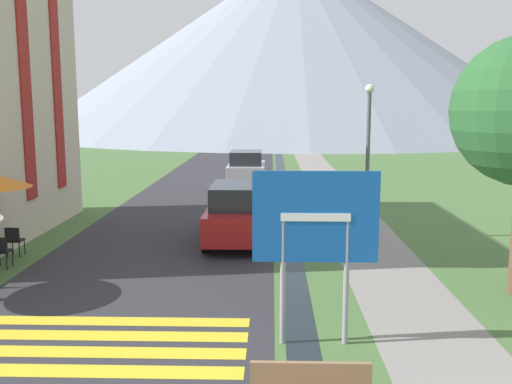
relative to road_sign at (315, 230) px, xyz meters
name	(u,v)px	position (x,y,z in m)	size (l,w,h in m)	color
ground_plane	(258,198)	(-1.40, 15.70, -2.06)	(160.00, 160.00, 0.00)	#476B38
road	(222,172)	(-3.90, 25.70, -2.06)	(6.40, 60.00, 0.01)	#2D2D33
footpath	(319,172)	(2.20, 25.70, -2.06)	(2.20, 60.00, 0.01)	gray
drainage_channel	(281,172)	(-0.20, 25.70, -2.06)	(0.60, 60.00, 0.00)	black
crosswalk_marking	(94,344)	(-3.90, -0.13, -2.05)	(5.44, 2.54, 0.01)	yellow
mountain_distant	(295,44)	(2.49, 76.00, 10.73)	(75.43, 75.43, 25.58)	gray
road_sign	(315,230)	(0.00, 0.00, 0.00)	(2.18, 0.11, 3.09)	gray
parked_car_near	(238,213)	(-1.80, 7.45, -1.15)	(1.89, 4.27, 1.82)	#A31919
parked_car_far	(246,169)	(-2.07, 19.49, -1.15)	(1.96, 3.93, 1.82)	#B2B2B7
cafe_chair_far_left	(14,239)	(-7.89, 5.56, -1.55)	(0.40, 0.40, 0.85)	black
cafe_chair_middle	(1,250)	(-7.71, 4.40, -1.55)	(0.40, 0.40, 0.85)	black
streetlamp	(368,148)	(2.18, 7.87, 0.81)	(0.28, 0.28, 4.80)	#515156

